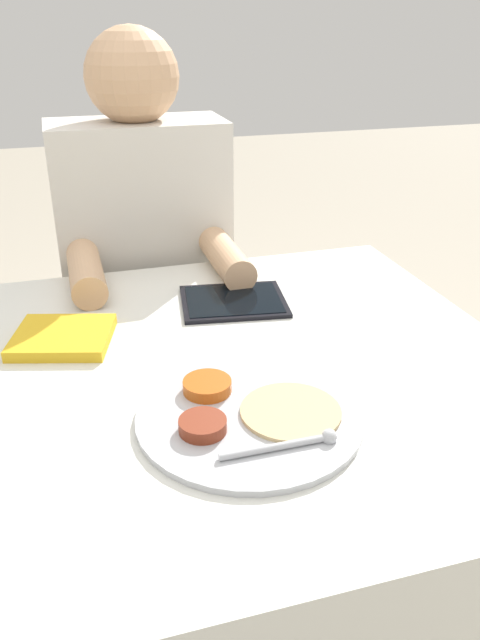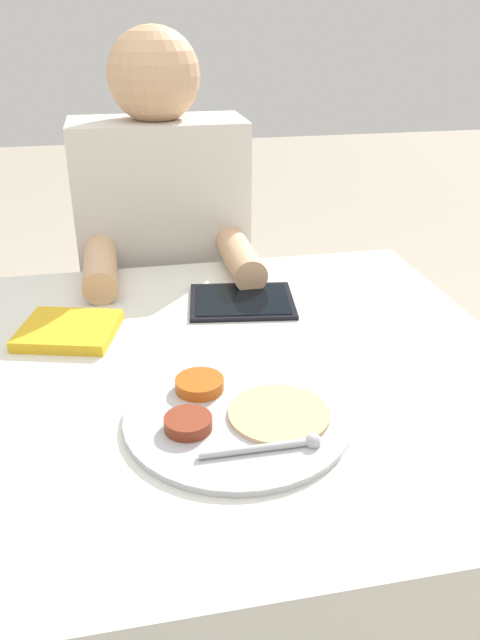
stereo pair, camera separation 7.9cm
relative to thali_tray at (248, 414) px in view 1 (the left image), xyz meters
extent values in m
cube|color=silver|center=(-0.01, 0.15, -0.38)|extent=(1.02, 0.92, 0.74)
cylinder|color=#B7BABF|center=(0.00, 0.00, 0.00)|extent=(0.32, 0.32, 0.01)
cylinder|color=#B75114|center=(-0.04, 0.07, 0.01)|extent=(0.07, 0.07, 0.02)
cylinder|color=maroon|center=(-0.07, -0.02, 0.01)|extent=(0.07, 0.07, 0.02)
cylinder|color=tan|center=(0.06, -0.02, 0.01)|extent=(0.14, 0.14, 0.01)
cylinder|color=#B7BABF|center=(0.01, -0.09, 0.01)|extent=(0.15, 0.01, 0.01)
sphere|color=#B7BABF|center=(0.08, -0.09, 0.01)|extent=(0.02, 0.02, 0.02)
cube|color=silver|center=(-0.24, 0.31, 0.00)|extent=(0.19, 0.18, 0.01)
cube|color=gold|center=(-0.24, 0.31, 0.00)|extent=(0.20, 0.19, 0.02)
cube|color=black|center=(0.09, 0.38, 0.00)|extent=(0.23, 0.19, 0.01)
cube|color=black|center=(0.09, 0.38, 0.00)|extent=(0.20, 0.17, 0.00)
cube|color=black|center=(-0.04, 0.76, -0.52)|extent=(0.36, 0.22, 0.44)
cube|color=beige|center=(-0.04, 0.76, -0.01)|extent=(0.40, 0.20, 0.60)
sphere|color=tan|center=(-0.04, 0.76, 0.39)|extent=(0.21, 0.21, 0.21)
cylinder|color=tan|center=(-0.19, 0.55, 0.03)|extent=(0.07, 0.25, 0.07)
cylinder|color=tan|center=(0.11, 0.55, 0.03)|extent=(0.07, 0.25, 0.07)
camera|label=1|loc=(-0.22, -0.70, 0.51)|focal=35.00mm
camera|label=2|loc=(-0.14, -0.72, 0.51)|focal=35.00mm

